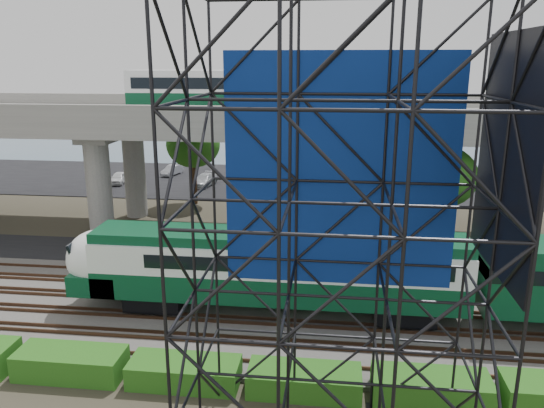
# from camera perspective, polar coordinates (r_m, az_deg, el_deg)

# --- Properties ---
(ground) EXTENTS (140.00, 140.00, 0.00)m
(ground) POSITION_cam_1_polar(r_m,az_deg,el_deg) (27.53, -8.88, -13.40)
(ground) COLOR #474233
(ground) RESTS_ON ground
(ballast_bed) EXTENTS (90.00, 12.00, 0.20)m
(ballast_bed) POSITION_cam_1_polar(r_m,az_deg,el_deg) (29.20, -7.83, -11.38)
(ballast_bed) COLOR slate
(ballast_bed) RESTS_ON ground
(service_road) EXTENTS (90.00, 5.00, 0.08)m
(service_road) POSITION_cam_1_polar(r_m,az_deg,el_deg) (36.81, -4.53, -5.63)
(service_road) COLOR black
(service_road) RESTS_ON ground
(parking_lot) EXTENTS (90.00, 18.00, 0.08)m
(parking_lot) POSITION_cam_1_polar(r_m,az_deg,el_deg) (59.09, -0.11, 2.43)
(parking_lot) COLOR black
(parking_lot) RESTS_ON ground
(harbor_water) EXTENTS (140.00, 40.00, 0.03)m
(harbor_water) POSITION_cam_1_polar(r_m,az_deg,el_deg) (80.58, 1.78, 5.84)
(harbor_water) COLOR #425F6D
(harbor_water) RESTS_ON ground
(rail_tracks) EXTENTS (90.00, 9.52, 0.16)m
(rail_tracks) POSITION_cam_1_polar(r_m,az_deg,el_deg) (29.12, -7.84, -11.07)
(rail_tracks) COLOR #472D1E
(rail_tracks) RESTS_ON ballast_bed
(commuter_train) EXTENTS (29.30, 3.06, 4.30)m
(commuter_train) POSITION_cam_1_polar(r_m,az_deg,el_deg) (27.21, 5.03, -6.91)
(commuter_train) COLOR black
(commuter_train) RESTS_ON rail_tracks
(overpass) EXTENTS (80.00, 12.00, 12.40)m
(overpass) POSITION_cam_1_polar(r_m,az_deg,el_deg) (40.15, -3.50, 8.18)
(overpass) COLOR #9E9B93
(overpass) RESTS_ON ground
(scaffold_tower) EXTENTS (9.36, 6.36, 15.00)m
(scaffold_tower) POSITION_cam_1_polar(r_m,az_deg,el_deg) (16.23, 7.20, -5.17)
(scaffold_tower) COLOR black
(scaffold_tower) RESTS_ON ground
(hedge_strip) EXTENTS (34.60, 1.80, 1.20)m
(hedge_strip) POSITION_cam_1_polar(r_m,az_deg,el_deg) (23.45, -9.37, -17.34)
(hedge_strip) COLOR #215F15
(hedge_strip) RESTS_ON ground
(trees) EXTENTS (40.94, 16.94, 7.69)m
(trees) POSITION_cam_1_polar(r_m,az_deg,el_deg) (41.73, -9.49, 4.60)
(trees) COLOR #382314
(trees) RESTS_ON ground
(suv) EXTENTS (5.80, 2.84, 1.59)m
(suv) POSITION_cam_1_polar(r_m,az_deg,el_deg) (37.54, -11.19, -4.11)
(suv) COLOR black
(suv) RESTS_ON service_road
(parked_cars) EXTENTS (35.12, 9.51, 1.25)m
(parked_cars) POSITION_cam_1_polar(r_m,az_deg,el_deg) (58.46, -0.16, 2.93)
(parked_cars) COLOR silver
(parked_cars) RESTS_ON parking_lot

